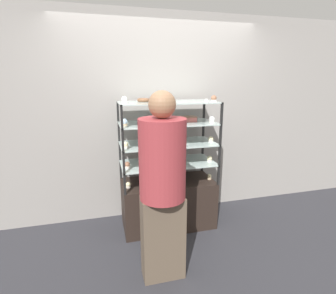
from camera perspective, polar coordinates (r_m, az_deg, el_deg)
The scene contains 32 objects.
ground_plane at distance 3.50m, azimuth 0.00°, elevation -16.41°, with size 20.00×20.00×0.00m, color #2D2D33.
back_wall at distance 3.43m, azimuth -1.76°, elevation 6.20°, with size 8.00×0.05×2.60m.
display_base at distance 3.35m, azimuth 0.00°, elevation -12.12°, with size 1.12×0.53×0.59m.
display_riser_lower at distance 3.15m, azimuth 0.00°, elevation -3.65°, with size 1.12×0.53×0.24m.
display_riser_middle at distance 3.09m, azimuth 0.00°, elevation 0.61°, with size 1.12×0.53×0.24m.
display_riser_upper at distance 3.04m, azimuth 0.00°, elevation 5.03°, with size 1.12×0.53×0.24m.
display_riser_top at distance 3.01m, azimuth 0.00°, elevation 9.57°, with size 1.12×0.53×0.24m.
layer_cake_centerpiece at distance 3.12m, azimuth -2.36°, elevation -2.43°, with size 0.20×0.20×0.12m.
sheet_cake_frosted at distance 3.12m, azimuth 4.20°, elevation 6.11°, with size 0.20×0.13×0.06m.
cupcake_0 at distance 3.08m, azimuth -8.67°, elevation -8.18°, with size 0.05×0.05×0.07m.
cupcake_1 at distance 3.11m, azimuth 0.70°, elevation -7.75°, with size 0.05×0.05×0.07m.
cupcake_2 at distance 3.33m, azimuth 8.98°, elevation -6.41°, with size 0.05×0.05×0.07m.
price_tag_0 at distance 3.00m, azimuth 1.14°, elevation -8.80°, with size 0.04×0.00×0.04m.
cupcake_3 at distance 3.00m, azimuth -8.84°, elevation -3.88°, with size 0.06×0.06×0.07m.
cupcake_4 at distance 3.22m, azimuth 9.02°, elevation -2.56°, with size 0.06×0.06×0.07m.
price_tag_1 at distance 2.85m, azimuth -5.58°, elevation -5.00°, with size 0.04×0.00×0.04m.
cupcake_5 at distance 2.90m, azimuth -9.17°, elevation 0.45°, with size 0.06×0.06×0.07m.
cupcake_6 at distance 2.92m, azimuth -2.52°, elevation 0.69°, with size 0.06×0.06×0.07m.
cupcake_7 at distance 3.06m, azimuth 3.52°, elevation 1.33°, with size 0.06×0.06×0.07m.
cupcake_8 at distance 3.16m, azimuth 9.31°, elevation 1.61°, with size 0.06×0.06×0.07m.
price_tag_2 at distance 2.89m, azimuth 3.72°, elevation 0.32°, with size 0.04×0.00×0.04m.
cupcake_9 at distance 2.88m, azimuth -9.44°, elevation 5.29°, with size 0.07×0.07×0.08m.
cupcake_10 at distance 2.87m, azimuth -4.10°, elevation 5.42°, with size 0.07×0.07×0.08m.
cupcake_11 at distance 2.92m, azimuth 0.76°, elevation 5.62°, with size 0.07×0.07×0.08m.
cupcake_12 at distance 3.07m, azimuth 9.55°, elevation 5.87°, with size 0.07×0.07×0.08m.
price_tag_3 at distance 2.72m, azimuth -5.64°, elevation 4.62°, with size 0.04×0.00×0.04m.
cupcake_13 at distance 2.87m, azimuth -9.48°, elevation 10.08°, with size 0.06×0.06×0.07m.
cupcake_14 at distance 2.91m, azimuth 0.72°, elevation 10.33°, with size 0.06×0.06×0.07m.
cupcake_15 at distance 3.04m, azimuth 9.94°, elevation 10.31°, with size 0.06×0.06×0.07m.
price_tag_4 at distance 2.89m, azimuth 8.31°, elevation 9.93°, with size 0.04×0.00×0.04m.
donut_glazed at distance 3.02m, azimuth -5.40°, elevation 10.16°, with size 0.14×0.14×0.04m.
customer_figure at distance 2.28m, azimuth -1.19°, elevation -8.17°, with size 0.40×0.40×1.72m.
Camera 1 is at (-0.76, -2.90, 1.80)m, focal length 28.00 mm.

